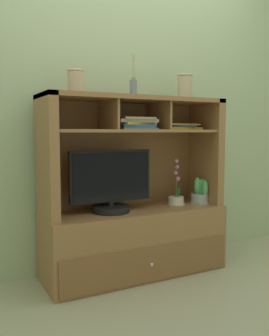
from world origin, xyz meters
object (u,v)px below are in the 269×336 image
diffuser_bottle (133,88)px  accent_vase (76,82)px  ceramic_vase (185,87)px  tv_monitor (111,186)px  potted_orchid (176,197)px  potted_fern (200,193)px  magazine_stack_centre (134,123)px  media_console (134,219)px  magazine_stack_left (176,127)px

diffuser_bottle → accent_vase: 0.43m
diffuser_bottle → ceramic_vase: size_ratio=1.59×
tv_monitor → potted_orchid: size_ratio=1.70×
potted_orchid → ceramic_vase: (0.06, -0.01, 0.83)m
potted_fern → diffuser_bottle: bearing=174.0°
ceramic_vase → diffuser_bottle: bearing=177.7°
potted_orchid → magazine_stack_centre: (-0.39, -0.05, 0.55)m
media_console → diffuser_bottle: size_ratio=4.44×
media_console → magazine_stack_centre: (-0.03, -0.05, 0.68)m
tv_monitor → diffuser_bottle: size_ratio=2.00×
tv_monitor → accent_vase: (-0.23, 0.01, 0.69)m
tv_monitor → ceramic_vase: bearing=1.7°
potted_fern → magazine_stack_left: (-0.18, 0.07, 0.51)m
tv_monitor → magazine_stack_centre: bearing=-9.8°
diffuser_bottle → accent_vase: size_ratio=1.89×
magazine_stack_centre → accent_vase: size_ratio=1.87×
media_console → potted_orchid: size_ratio=3.77×
potted_orchid → ceramic_vase: bearing=-4.6°
media_console → magazine_stack_centre: 0.68m
potted_fern → magazine_stack_centre: (-0.57, -0.01, 0.53)m
tv_monitor → magazine_stack_left: bearing=5.1°
magazine_stack_left → magazine_stack_centre: 0.40m
media_console → magazine_stack_centre: size_ratio=4.48×
potted_fern → diffuser_bottle: diffuser_bottle is taller
magazine_stack_left → accent_vase: 0.84m
media_console → ceramic_vase: ceramic_vase is taller
magazine_stack_left → ceramic_vase: ceramic_vase is taller
magazine_stack_centre → ceramic_vase: 0.53m
potted_fern → tv_monitor: bearing=178.3°
magazine_stack_left → accent_vase: bearing=-177.4°
potted_orchid → magazine_stack_left: 0.53m
tv_monitor → potted_orchid: 0.57m
magazine_stack_left → accent_vase: size_ratio=2.20×
diffuser_bottle → potted_orchid: bearing=-1.9°
magazine_stack_centre → tv_monitor: bearing=170.2°
magazine_stack_centre → diffuser_bottle: size_ratio=0.99×
media_console → magazine_stack_centre: media_console is taller
magazine_stack_centre → ceramic_vase: (0.45, 0.05, 0.28)m
potted_fern → accent_vase: accent_vase is taller
potted_orchid → diffuser_bottle: (-0.36, 0.01, 0.80)m
potted_orchid → diffuser_bottle: size_ratio=1.18×
tv_monitor → ceramic_vase: ceramic_vase is taller
magazine_stack_left → potted_orchid: bearing=-111.8°
potted_orchid → ceramic_vase: ceramic_vase is taller
tv_monitor → ceramic_vase: (0.62, 0.02, 0.70)m
potted_orchid → diffuser_bottle: bearing=178.1°
magazine_stack_left → magazine_stack_centre: (-0.40, -0.08, 0.02)m
tv_monitor → magazine_stack_centre: 0.46m
potted_orchid → magazine_stack_centre: size_ratio=1.19×
accent_vase → diffuser_bottle: bearing=2.8°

